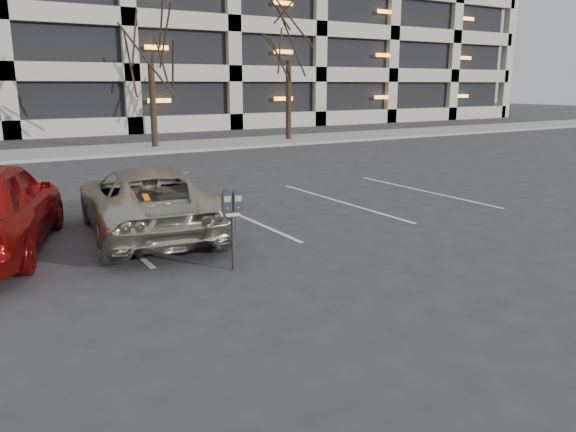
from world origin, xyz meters
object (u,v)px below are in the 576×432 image
at_px(parking_meter, 232,210).
at_px(tree_d, 288,9).
at_px(tree_c, 148,7).
at_px(suv_silver, 147,201).

bearing_deg(parking_meter, tree_d, 68.79).
xyz_separation_m(tree_d, parking_meter, (-11.34, -17.03, -5.42)).
height_order(tree_c, suv_silver, tree_c).
bearing_deg(tree_c, parking_meter, -104.31).
bearing_deg(tree_d, tree_c, 180.00).
distance_m(tree_c, suv_silver, 15.93).
bearing_deg(tree_c, tree_d, 0.00).
relative_size(parking_meter, suv_silver, 0.25).
distance_m(tree_c, tree_d, 7.01).
bearing_deg(suv_silver, parking_meter, 106.38).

